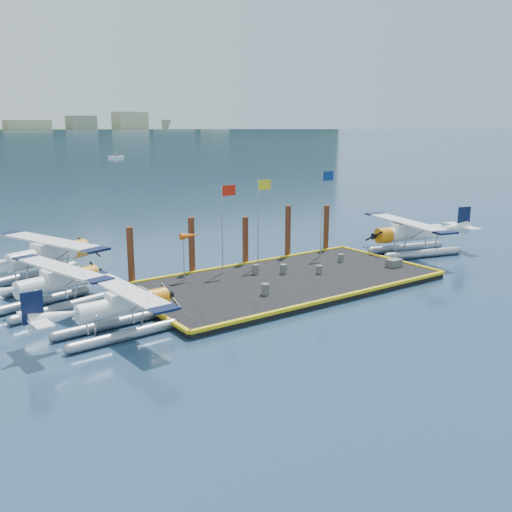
{
  "coord_description": "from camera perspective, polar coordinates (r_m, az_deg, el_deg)",
  "views": [
    {
      "loc": [
        -22.74,
        -28.48,
        10.48
      ],
      "look_at": [
        -0.97,
        2.0,
        1.72
      ],
      "focal_mm": 40.0,
      "sensor_mm": 36.0,
      "label": 1
    }
  ],
  "objects": [
    {
      "name": "piling_2",
      "position": [
        41.97,
        -1.07,
        1.37
      ],
      "size": [
        0.44,
        0.44,
        3.8
      ],
      "primitive_type": "cylinder",
      "color": "#4F2516",
      "rests_on": "ground"
    },
    {
      "name": "seaplane_d",
      "position": [
        47.81,
        15.24,
        1.99
      ],
      "size": [
        9.57,
        10.33,
        3.67
      ],
      "rotation": [
        0.0,
        0.0,
        1.31
      ],
      "color": "gray",
      "rests_on": "ground"
    },
    {
      "name": "drum_0",
      "position": [
        38.94,
        -0.05,
        -1.33
      ],
      "size": [
        0.48,
        0.48,
        0.67
      ],
      "primitive_type": "cylinder",
      "color": "#56565B",
      "rests_on": "dock"
    },
    {
      "name": "drum_5",
      "position": [
        39.07,
        2.76,
        -1.31
      ],
      "size": [
        0.46,
        0.46,
        0.65
      ],
      "primitive_type": "cylinder",
      "color": "#56565B",
      "rests_on": "dock"
    },
    {
      "name": "piling_3",
      "position": [
        44.27,
        3.2,
        2.3
      ],
      "size": [
        0.44,
        0.44,
        4.3
      ],
      "primitive_type": "cylinder",
      "color": "#4F2516",
      "rests_on": "ground"
    },
    {
      "name": "seaplane_b",
      "position": [
        34.93,
        -19.43,
        -2.73
      ],
      "size": [
        8.18,
        8.86,
        3.14
      ],
      "rotation": [
        0.0,
        0.0,
        -1.34
      ],
      "color": "gray",
      "rests_on": "ground"
    },
    {
      "name": "dock_bumpers",
      "position": [
        37.79,
        2.96,
        -2.18
      ],
      "size": [
        20.25,
        10.25,
        0.18
      ],
      "primitive_type": null,
      "color": "gold",
      "rests_on": "dock"
    },
    {
      "name": "piling_4",
      "position": [
        46.86,
        7.03,
        2.64
      ],
      "size": [
        0.44,
        0.44,
        4.0
      ],
      "primitive_type": "cylinder",
      "color": "#4F2516",
      "rests_on": "ground"
    },
    {
      "name": "crate",
      "position": [
        42.11,
        13.63,
        -0.68
      ],
      "size": [
        1.08,
        0.72,
        0.54
      ],
      "primitive_type": "cube",
      "color": "#56565B",
      "rests_on": "dock"
    },
    {
      "name": "drum_4",
      "position": [
        42.86,
        8.47,
        -0.19
      ],
      "size": [
        0.41,
        0.41,
        0.58
      ],
      "primitive_type": "cylinder",
      "color": "#56565B",
      "rests_on": "dock"
    },
    {
      "name": "seaplane_a",
      "position": [
        29.72,
        -13.39,
        -5.15
      ],
      "size": [
        7.76,
        8.55,
        3.04
      ],
      "rotation": [
        0.0,
        0.0,
        -1.52
      ],
      "color": "gray",
      "rests_on": "ground"
    },
    {
      "name": "ground",
      "position": [
        37.92,
        2.95,
        -2.9
      ],
      "size": [
        4000.0,
        4000.0,
        0.0
      ],
      "primitive_type": "plane",
      "color": "#1A354E",
      "rests_on": "ground"
    },
    {
      "name": "piling_0",
      "position": [
        37.72,
        -12.41,
        -0.14
      ],
      "size": [
        0.44,
        0.44,
        4.0
      ],
      "primitive_type": "cylinder",
      "color": "#4F2516",
      "rests_on": "ground"
    },
    {
      "name": "flagpole_blue",
      "position": [
        44.07,
        6.79,
        5.52
      ],
      "size": [
        1.14,
        0.08,
        6.5
      ],
      "color": "#9A99A1",
      "rests_on": "dock"
    },
    {
      "name": "seaplane_c",
      "position": [
        40.81,
        -20.23,
        -0.21
      ],
      "size": [
        9.68,
        10.32,
        3.7
      ],
      "rotation": [
        0.0,
        0.0,
        -1.24
      ],
      "color": "gray",
      "rests_on": "ground"
    },
    {
      "name": "flagpole_yellow",
      "position": [
        40.34,
        0.44,
        4.66
      ],
      "size": [
        1.14,
        0.08,
        6.2
      ],
      "color": "#9A99A1",
      "rests_on": "dock"
    },
    {
      "name": "drum_2",
      "position": [
        39.27,
        6.36,
        -1.36
      ],
      "size": [
        0.41,
        0.41,
        0.57
      ],
      "primitive_type": "cylinder",
      "color": "#56565B",
      "rests_on": "dock"
    },
    {
      "name": "drum_3",
      "position": [
        34.29,
        0.94,
        -3.34
      ],
      "size": [
        0.48,
        0.48,
        0.68
      ],
      "primitive_type": "cylinder",
      "color": "#56565B",
      "rests_on": "dock"
    },
    {
      "name": "dock",
      "position": [
        37.87,
        2.95,
        -2.61
      ],
      "size": [
        20.0,
        10.0,
        0.4
      ],
      "primitive_type": "cube",
      "color": "black",
      "rests_on": "ground"
    },
    {
      "name": "windsock",
      "position": [
        37.53,
        -6.66,
        1.93
      ],
      "size": [
        1.4,
        0.44,
        3.12
      ],
      "color": "#9A99A1",
      "rests_on": "dock"
    },
    {
      "name": "flagpole_red",
      "position": [
        38.69,
        -3.16,
        4.1
      ],
      "size": [
        1.14,
        0.08,
        6.0
      ],
      "color": "#9A99A1",
      "rests_on": "dock"
    },
    {
      "name": "piling_1",
      "position": [
        39.62,
        -6.44,
        0.87
      ],
      "size": [
        0.44,
        0.44,
        4.2
      ],
      "primitive_type": "cylinder",
      "color": "#4F2516",
      "rests_on": "ground"
    }
  ]
}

